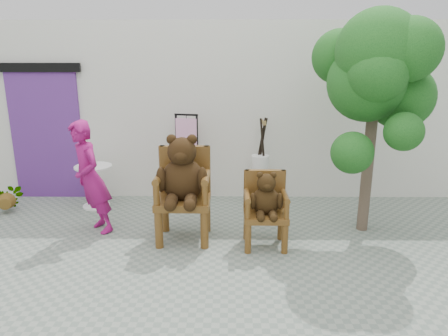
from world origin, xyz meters
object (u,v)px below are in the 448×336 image
person (91,178)px  display_stand (187,169)px  chair_small (266,202)px  stool_bucket (260,165)px  chair_big (183,180)px  tree (380,77)px  cafe_table (94,181)px

person → display_stand: 1.79m
chair_small → stool_bucket: bearing=88.0°
chair_small → display_stand: 2.06m
chair_big → stool_bucket: (1.14, 1.51, -0.19)m
person → stool_bucket: (2.43, 1.33, -0.16)m
chair_small → tree: 2.18m
chair_big → person: person is taller
cafe_table → stool_bucket: stool_bucket is taller
person → tree: tree is taller
chair_big → tree: size_ratio=0.48×
chair_small → display_stand: bearing=124.9°
chair_big → stool_bucket: 1.90m
display_stand → stool_bucket: size_ratio=1.04×
cafe_table → stool_bucket: (2.74, 0.30, 0.20)m
cafe_table → stool_bucket: size_ratio=0.48×
stool_bucket → tree: 2.43m
person → tree: 4.07m
chair_big → chair_small: bearing=-9.8°
tree → person: bearing=-179.2°
chair_big → cafe_table: bearing=142.9°
person → display_stand: bearing=97.4°
cafe_table → display_stand: (1.51, 0.29, 0.14)m
chair_big → cafe_table: (-1.61, 1.21, -0.39)m
chair_big → display_stand: (-0.10, 1.51, -0.24)m
chair_big → person: 1.30m
person → stool_bucket: size_ratio=1.10×
chair_small → chair_big: bearing=170.2°
person → cafe_table: person is taller
chair_small → person: person is taller
tree → display_stand: bearing=154.3°
person → chair_big: bearing=41.3°
stool_bucket → chair_small: bearing=-92.0°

